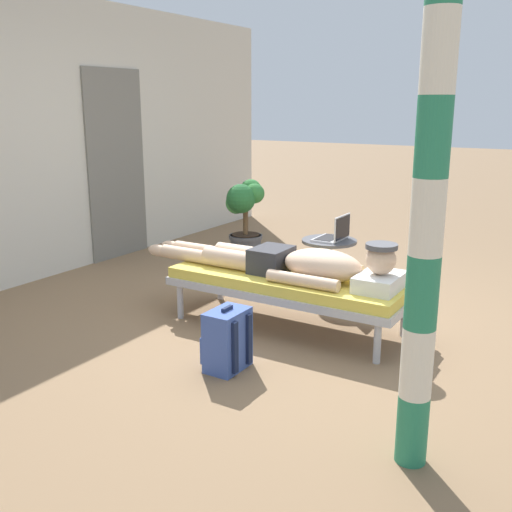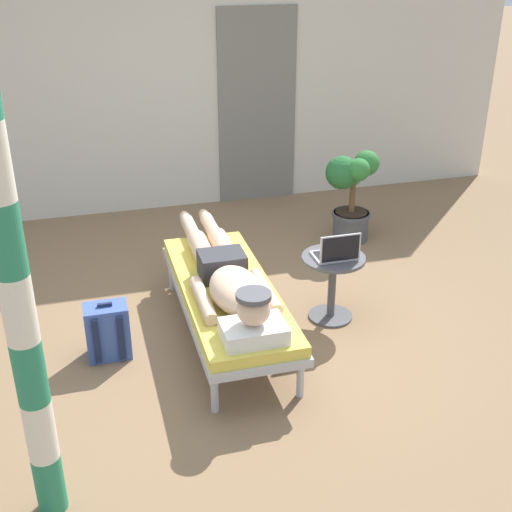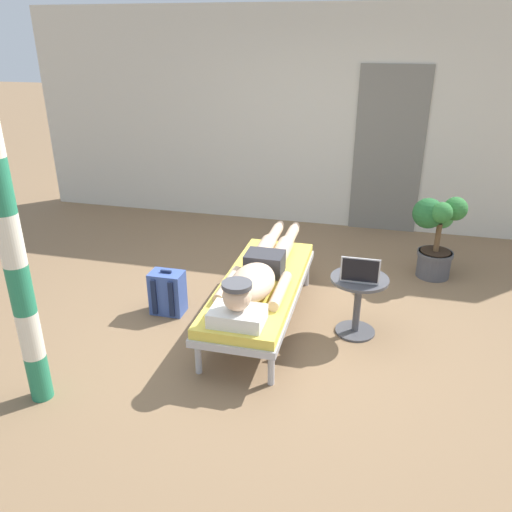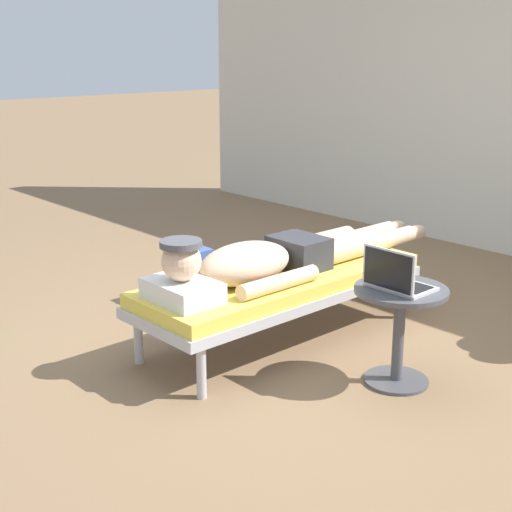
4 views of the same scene
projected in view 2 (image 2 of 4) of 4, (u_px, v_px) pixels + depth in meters
The scene contains 10 objects.
ground_plane at pixel (245, 336), 5.00m from camera, with size 40.00×40.00×0.00m, color #846647.
house_wall_back at pixel (162, 79), 6.82m from camera, with size 7.60×0.20×2.70m, color beige.
house_door_panel at pixel (257, 108), 7.11m from camera, with size 0.84×0.03×2.04m, color slate.
lounge_chair at pixel (227, 295), 4.86m from camera, with size 0.66×1.85×0.42m.
person_reclining at pixel (228, 277), 4.74m from camera, with size 0.53×2.17×0.33m.
side_table at pixel (332, 276), 5.09m from camera, with size 0.48×0.48×0.52m.
laptop at pixel (337, 252), 4.95m from camera, with size 0.31×0.24×0.23m.
backpack at pixel (108, 331), 4.69m from camera, with size 0.30×0.26×0.42m.
potted_plant at pixel (351, 191), 6.34m from camera, with size 0.53×0.48×0.88m.
porch_post at pixel (19, 309), 3.00m from camera, with size 0.15×0.15×2.40m.
Camera 2 is at (-1.06, -4.10, 2.73)m, focal length 47.21 mm.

